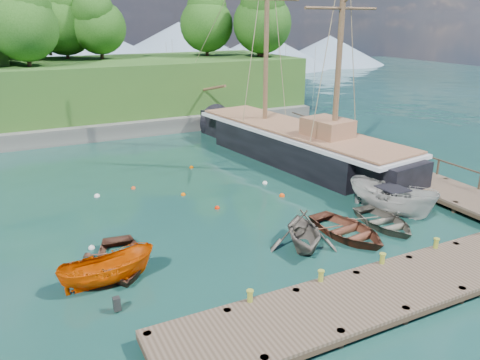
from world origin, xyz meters
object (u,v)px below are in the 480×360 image
object	(u,v)px
rowboat_1	(303,247)
schooner	(296,147)
rowboat_0	(121,267)
rowboat_2	(347,236)
motorboat_orange	(109,284)
cabin_boat_white	(390,213)
rowboat_3	(383,227)

from	to	relation	value
rowboat_1	schooner	bearing A→B (deg)	82.28
rowboat_0	rowboat_1	distance (m)	8.10
rowboat_1	rowboat_2	distance (m)	2.52
motorboat_orange	cabin_boat_white	size ratio (longest dim) A/B	0.76
rowboat_3	schooner	distance (m)	11.91
rowboat_2	cabin_boat_white	xyz separation A→B (m)	(3.89, 1.25, 0.00)
schooner	motorboat_orange	bearing A→B (deg)	-153.55
schooner	rowboat_2	bearing A→B (deg)	-119.79
motorboat_orange	cabin_boat_white	xyz separation A→B (m)	(15.04, 0.46, 0.00)
rowboat_1	motorboat_orange	distance (m)	8.66
rowboat_3	motorboat_orange	bearing A→B (deg)	179.75
rowboat_1	rowboat_3	xyz separation A→B (m)	(4.89, 0.05, 0.00)
rowboat_1	cabin_boat_white	bearing A→B (deg)	34.33
rowboat_2	motorboat_orange	size ratio (longest dim) A/B	1.15
rowboat_1	rowboat_3	size ratio (longest dim) A/B	0.93
rowboat_3	schooner	size ratio (longest dim) A/B	0.15
rowboat_3	schooner	xyz separation A→B (m)	(2.24, 11.65, 1.06)
cabin_boat_white	rowboat_0	bearing A→B (deg)	158.13
rowboat_3	cabin_boat_white	world-z (taller)	cabin_boat_white
rowboat_1	motorboat_orange	xyz separation A→B (m)	(-8.63, 0.75, 0.00)
rowboat_0	rowboat_3	size ratio (longest dim) A/B	1.11
motorboat_orange	schooner	bearing A→B (deg)	-57.87
rowboat_0	schooner	xyz separation A→B (m)	(15.00, 9.79, 1.06)
cabin_boat_white	schooner	bearing A→B (deg)	67.03
rowboat_2	rowboat_3	distance (m)	2.37
rowboat_1	rowboat_2	bearing A→B (deg)	22.79
rowboat_1	cabin_boat_white	xyz separation A→B (m)	(6.41, 1.21, 0.00)
rowboat_0	rowboat_1	bearing A→B (deg)	-6.57
cabin_boat_white	schooner	world-z (taller)	schooner
rowboat_3	cabin_boat_white	bearing A→B (deg)	39.97
rowboat_0	schooner	size ratio (longest dim) A/B	0.16
rowboat_1	rowboat_2	world-z (taller)	rowboat_1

